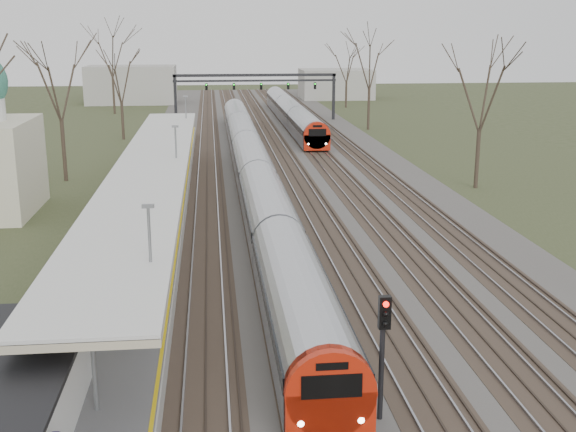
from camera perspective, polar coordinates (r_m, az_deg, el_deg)
name	(u,v)px	position (r m, az deg, el deg)	size (l,w,h in m)	color
track_bed	(277,161)	(65.27, -0.88, 4.38)	(24.00, 160.00, 0.22)	#474442
platform	(160,204)	(47.90, -10.09, 0.96)	(3.50, 69.00, 1.00)	#9E9B93
canopy	(152,165)	(42.79, -10.67, 4.02)	(4.10, 50.00, 3.11)	slate
signal_gantry	(256,83)	(94.39, -2.58, 10.46)	(21.00, 0.59, 6.08)	black
tree_west_far	(58,78)	(58.22, -17.71, 10.37)	(5.50, 5.50, 11.33)	#2D231C
tree_east_far	(482,90)	(54.79, 15.07, 9.57)	(5.00, 5.00, 10.30)	#2D231C
train_near	(252,163)	(56.13, -2.87, 4.17)	(2.62, 75.21, 3.05)	#9D9FA7
train_far	(291,113)	(91.33, 0.26, 8.18)	(2.62, 45.21, 3.05)	#9D9FA7
signal_post	(383,339)	(21.63, 7.51, -9.63)	(0.35, 0.45, 4.10)	black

